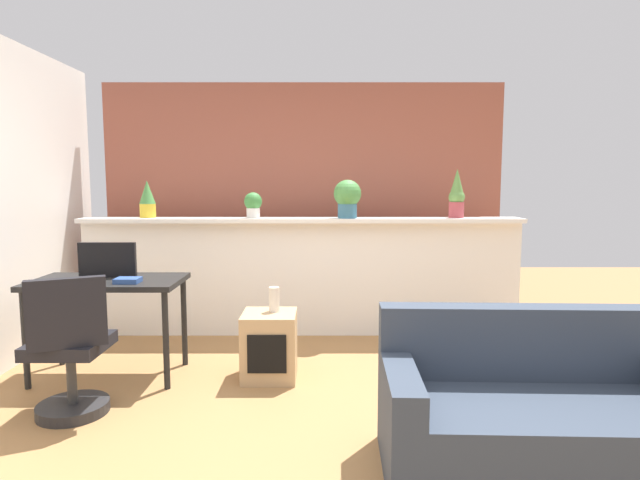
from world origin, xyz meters
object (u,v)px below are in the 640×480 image
at_px(potted_plant_0, 148,199).
at_px(potted_plant_2, 348,197).
at_px(vase_on_shelf, 275,299).
at_px(office_chair, 71,357).
at_px(side_cube_shelf, 270,346).
at_px(potted_plant_1, 254,204).
at_px(couch, 538,418).
at_px(book_on_desk, 129,280).
at_px(desk, 109,290).
at_px(potted_plant_3, 458,195).
at_px(tv_monitor, 108,260).

bearing_deg(potted_plant_0, potted_plant_2, -2.25).
relative_size(potted_plant_0, vase_on_shelf, 1.90).
bearing_deg(office_chair, side_cube_shelf, 29.48).
bearing_deg(potted_plant_2, potted_plant_1, 177.23).
xyz_separation_m(potted_plant_2, couch, (0.84, -2.37, -1.05)).
bearing_deg(vase_on_shelf, side_cube_shelf, -122.59).
bearing_deg(vase_on_shelf, office_chair, -149.32).
relative_size(office_chair, book_on_desk, 5.31).
height_order(potted_plant_0, potted_plant_2, potted_plant_2).
height_order(potted_plant_1, book_on_desk, potted_plant_1).
height_order(desk, vase_on_shelf, desk).
height_order(office_chair, couch, office_chair).
height_order(potted_plant_3, tv_monitor, potted_plant_3).
bearing_deg(potted_plant_3, office_chair, -147.34).
relative_size(potted_plant_3, desk, 0.42).
bearing_deg(side_cube_shelf, potted_plant_1, 102.59).
xyz_separation_m(potted_plant_0, vase_on_shelf, (1.30, -1.12, -0.72)).
height_order(potted_plant_1, side_cube_shelf, potted_plant_1).
height_order(potted_plant_1, couch, potted_plant_1).
bearing_deg(vase_on_shelf, book_on_desk, -171.50).
distance_m(potted_plant_1, book_on_desk, 1.54).
bearing_deg(tv_monitor, side_cube_shelf, -5.56).
relative_size(tv_monitor, side_cube_shelf, 0.87).
height_order(potted_plant_3, side_cube_shelf, potted_plant_3).
distance_m(potted_plant_1, tv_monitor, 1.47).
xyz_separation_m(potted_plant_3, tv_monitor, (-2.92, -1.05, -0.47)).
xyz_separation_m(potted_plant_2, side_cube_shelf, (-0.64, -1.10, -1.08)).
bearing_deg(couch, tv_monitor, 152.78).
bearing_deg(potted_plant_3, book_on_desk, -154.73).
bearing_deg(couch, desk, 153.92).
distance_m(tv_monitor, vase_on_shelf, 1.31).
height_order(potted_plant_0, tv_monitor, potted_plant_0).
xyz_separation_m(office_chair, couch, (2.66, -0.61, -0.11)).
height_order(potted_plant_1, potted_plant_2, potted_plant_2).
height_order(vase_on_shelf, book_on_desk, book_on_desk).
distance_m(tv_monitor, couch, 3.12).
bearing_deg(potted_plant_0, book_on_desk, -78.58).
distance_m(side_cube_shelf, book_on_desk, 1.14).
bearing_deg(tv_monitor, desk, -72.08).
relative_size(potted_plant_1, tv_monitor, 0.56).
bearing_deg(potted_plant_3, desk, -158.75).
bearing_deg(potted_plant_2, potted_plant_3, 3.92).
relative_size(tv_monitor, couch, 0.27).
xyz_separation_m(potted_plant_2, office_chair, (-1.81, -1.76, -0.95)).
relative_size(office_chair, couch, 0.57).
relative_size(potted_plant_0, potted_plant_1, 1.46).
xyz_separation_m(potted_plant_0, desk, (0.05, -1.13, -0.65)).
xyz_separation_m(office_chair, book_on_desk, (0.17, 0.56, 0.38)).
bearing_deg(book_on_desk, potted_plant_0, 101.42).
distance_m(office_chair, couch, 2.73).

